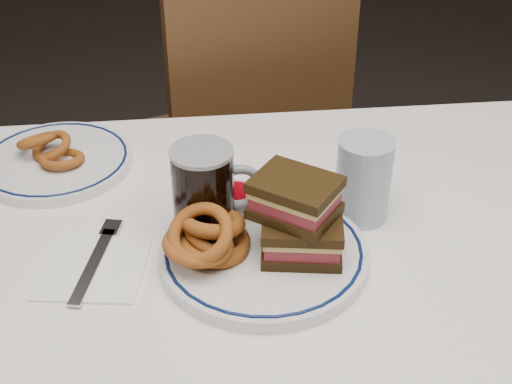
{
  "coord_description": "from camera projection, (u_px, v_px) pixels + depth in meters",
  "views": [
    {
      "loc": [
        -0.07,
        -0.76,
        1.38
      ],
      "look_at": [
        0.02,
        0.02,
        0.85
      ],
      "focal_mm": 50.0,
      "sensor_mm": 36.0,
      "label": 1
    }
  ],
  "objects": [
    {
      "name": "beer_mug",
      "position": [
        206.0,
        194.0,
        0.98
      ],
      "size": [
        0.13,
        0.09,
        0.15
      ],
      "color": "black",
      "rests_on": "dining_table"
    },
    {
      "name": "dining_table",
      "position": [
        246.0,
        317.0,
        1.04
      ],
      "size": [
        1.27,
        0.87,
        0.75
      ],
      "color": "white",
      "rests_on": "floor"
    },
    {
      "name": "water_glass",
      "position": [
        363.0,
        179.0,
        1.03
      ],
      "size": [
        0.08,
        0.08,
        0.13
      ],
      "primitive_type": "cylinder",
      "color": "#99AFC6",
      "rests_on": "dining_table"
    },
    {
      "name": "napkin_fork",
      "position": [
        94.0,
        266.0,
        0.97
      ],
      "size": [
        0.16,
        0.18,
        0.01
      ],
      "color": "white",
      "rests_on": "dining_table"
    },
    {
      "name": "main_plate",
      "position": [
        264.0,
        253.0,
        0.98
      ],
      "size": [
        0.29,
        0.29,
        0.02
      ],
      "color": "white",
      "rests_on": "dining_table"
    },
    {
      "name": "reuben_sandwich",
      "position": [
        298.0,
        217.0,
        0.94
      ],
      "size": [
        0.14,
        0.13,
        0.11
      ],
      "color": "black",
      "rests_on": "main_plate"
    },
    {
      "name": "onion_rings_main",
      "position": [
        209.0,
        235.0,
        0.95
      ],
      "size": [
        0.12,
        0.13,
        0.1
      ],
      "color": "#662F0D",
      "rests_on": "main_plate"
    },
    {
      "name": "chair_far",
      "position": [
        245.0,
        141.0,
        1.75
      ],
      "size": [
        0.53,
        0.53,
        0.93
      ],
      "color": "#412615",
      "rests_on": "floor"
    },
    {
      "name": "far_plate",
      "position": [
        56.0,
        161.0,
        1.18
      ],
      "size": [
        0.25,
        0.25,
        0.02
      ],
      "color": "white",
      "rests_on": "dining_table"
    },
    {
      "name": "ketchup_ramekin",
      "position": [
        235.0,
        199.0,
        1.04
      ],
      "size": [
        0.06,
        0.06,
        0.03
      ],
      "color": "silver",
      "rests_on": "main_plate"
    },
    {
      "name": "onion_rings_far",
      "position": [
        51.0,
        149.0,
        1.17
      ],
      "size": [
        0.12,
        0.11,
        0.06
      ],
      "color": "#662F0D",
      "rests_on": "far_plate"
    }
  ]
}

